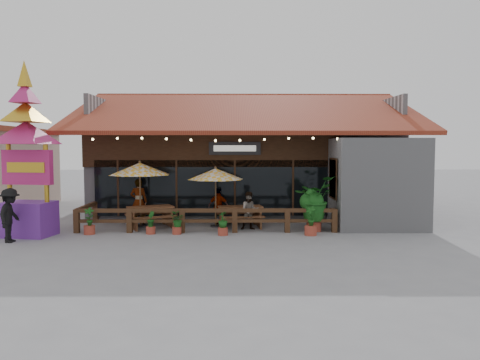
{
  "coord_description": "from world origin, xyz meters",
  "views": [
    {
      "loc": [
        -0.48,
        -18.12,
        3.24
      ],
      "look_at": [
        -0.28,
        1.5,
        1.87
      ],
      "focal_mm": 35.0,
      "sensor_mm": 36.0,
      "label": 1
    }
  ],
  "objects_px": {
    "picnic_table_left": "(150,213)",
    "thai_sign_tower": "(26,137)",
    "tropical_plant": "(314,200)",
    "pedestrian": "(10,215)",
    "umbrella_left": "(140,169)",
    "umbrella_right": "(216,174)",
    "picnic_table_right": "(240,213)"
  },
  "relations": [
    {
      "from": "thai_sign_tower",
      "to": "tropical_plant",
      "type": "bearing_deg",
      "value": 4.75
    },
    {
      "from": "picnic_table_left",
      "to": "tropical_plant",
      "type": "bearing_deg",
      "value": -8.14
    },
    {
      "from": "thai_sign_tower",
      "to": "pedestrian",
      "type": "distance_m",
      "value": 2.91
    },
    {
      "from": "tropical_plant",
      "to": "picnic_table_left",
      "type": "bearing_deg",
      "value": 171.86
    },
    {
      "from": "umbrella_left",
      "to": "picnic_table_left",
      "type": "bearing_deg",
      "value": -21.19
    },
    {
      "from": "umbrella_left",
      "to": "picnic_table_left",
      "type": "distance_m",
      "value": 1.84
    },
    {
      "from": "umbrella_left",
      "to": "thai_sign_tower",
      "type": "relative_size",
      "value": 0.46
    },
    {
      "from": "picnic_table_right",
      "to": "thai_sign_tower",
      "type": "relative_size",
      "value": 0.29
    },
    {
      "from": "picnic_table_left",
      "to": "tropical_plant",
      "type": "xyz_separation_m",
      "value": [
        6.49,
        -0.93,
        0.65
      ]
    },
    {
      "from": "umbrella_right",
      "to": "picnic_table_right",
      "type": "height_order",
      "value": "umbrella_right"
    },
    {
      "from": "umbrella_left",
      "to": "picnic_table_left",
      "type": "height_order",
      "value": "umbrella_left"
    },
    {
      "from": "tropical_plant",
      "to": "umbrella_left",
      "type": "bearing_deg",
      "value": 170.99
    },
    {
      "from": "picnic_table_right",
      "to": "thai_sign_tower",
      "type": "xyz_separation_m",
      "value": [
        -7.75,
        -1.87,
        3.03
      ]
    },
    {
      "from": "picnic_table_left",
      "to": "thai_sign_tower",
      "type": "distance_m",
      "value": 5.42
    },
    {
      "from": "tropical_plant",
      "to": "pedestrian",
      "type": "bearing_deg",
      "value": -169.35
    },
    {
      "from": "umbrella_left",
      "to": "pedestrian",
      "type": "relative_size",
      "value": 1.71
    },
    {
      "from": "umbrella_right",
      "to": "tropical_plant",
      "type": "height_order",
      "value": "umbrella_right"
    },
    {
      "from": "picnic_table_right",
      "to": "tropical_plant",
      "type": "xyz_separation_m",
      "value": [
        2.85,
        -0.99,
        0.65
      ]
    },
    {
      "from": "umbrella_left",
      "to": "tropical_plant",
      "type": "distance_m",
      "value": 7.1
    },
    {
      "from": "umbrella_right",
      "to": "thai_sign_tower",
      "type": "distance_m",
      "value": 7.16
    },
    {
      "from": "picnic_table_right",
      "to": "thai_sign_tower",
      "type": "distance_m",
      "value": 8.53
    },
    {
      "from": "umbrella_right",
      "to": "pedestrian",
      "type": "relative_size",
      "value": 1.54
    },
    {
      "from": "pedestrian",
      "to": "thai_sign_tower",
      "type": "bearing_deg",
      "value": -9.17
    },
    {
      "from": "picnic_table_left",
      "to": "umbrella_left",
      "type": "bearing_deg",
      "value": 158.81
    },
    {
      "from": "picnic_table_right",
      "to": "thai_sign_tower",
      "type": "height_order",
      "value": "thai_sign_tower"
    },
    {
      "from": "umbrella_left",
      "to": "picnic_table_right",
      "type": "bearing_deg",
      "value": -1.53
    },
    {
      "from": "thai_sign_tower",
      "to": "tropical_plant",
      "type": "xyz_separation_m",
      "value": [
        10.59,
        0.88,
        -2.38
      ]
    },
    {
      "from": "picnic_table_right",
      "to": "pedestrian",
      "type": "bearing_deg",
      "value": -159.12
    },
    {
      "from": "tropical_plant",
      "to": "pedestrian",
      "type": "xyz_separation_m",
      "value": [
        -10.73,
        -2.02,
        -0.3
      ]
    },
    {
      "from": "picnic_table_right",
      "to": "umbrella_right",
      "type": "bearing_deg",
      "value": 178.87
    },
    {
      "from": "picnic_table_right",
      "to": "picnic_table_left",
      "type": "bearing_deg",
      "value": -179.03
    },
    {
      "from": "picnic_table_left",
      "to": "pedestrian",
      "type": "relative_size",
      "value": 1.22
    }
  ]
}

